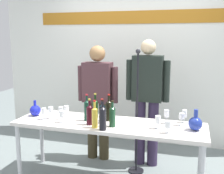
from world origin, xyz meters
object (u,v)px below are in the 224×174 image
object	(u,v)px
decanter_blue_right	(195,123)
wine_glass_right_3	(184,114)
wine_bottle_5	(95,108)
wine_bottle_6	(90,114)
decanter_blue_left	(35,110)
presenter_left	(98,96)
wine_glass_right_0	(168,125)
wine_bottle_7	(102,113)
wine_glass_right_1	(158,120)
wine_glass_left_0	(66,109)
wine_glass_left_4	(61,110)
wine_glass_right_2	(166,114)
display_table	(108,128)
wine_glass_left_2	(51,110)
wine_bottle_1	(103,117)
wine_bottle_2	(95,116)
wine_bottle_0	(112,116)
wine_bottle_4	(87,110)
wine_glass_left_1	(62,114)
wine_bottle_3	(109,110)
microphone_stand	(137,132)
wine_glass_left_3	(44,111)
wine_glass_right_4	(182,117)

from	to	relation	value
decanter_blue_right	wine_glass_right_3	world-z (taller)	decanter_blue_right
wine_bottle_5	wine_bottle_6	size ratio (longest dim) A/B	1.02
decanter_blue_left	presenter_left	size ratio (longest dim) A/B	0.12
wine_bottle_6	wine_glass_right_0	bearing A→B (deg)	-2.38
wine_bottle_7	wine_glass_right_3	xyz separation A→B (m)	(0.91, 0.29, -0.02)
wine_bottle_6	wine_glass_right_1	world-z (taller)	wine_bottle_6
presenter_left	wine_glass_left_0	bearing A→B (deg)	-115.74
wine_glass_left_4	wine_glass_right_2	bearing A→B (deg)	8.45
wine_bottle_5	display_table	bearing A→B (deg)	-35.47
wine_glass_right_3	display_table	bearing A→B (deg)	-162.64
wine_glass_right_0	decanter_blue_left	bearing A→B (deg)	174.04
display_table	wine_bottle_5	world-z (taller)	wine_bottle_5
decanter_blue_right	presenter_left	size ratio (longest dim) A/B	0.14
wine_glass_left_2	wine_glass_right_1	bearing A→B (deg)	-0.63
decanter_blue_left	wine_bottle_7	bearing A→B (deg)	-2.97
display_table	wine_bottle_5	bearing A→B (deg)	144.53
wine_bottle_1	wine_glass_right_2	bearing A→B (deg)	33.32
decanter_blue_right	wine_glass_left_0	distance (m)	1.56
wine_glass_left_4	wine_glass_right_1	world-z (taller)	wine_glass_left_4
wine_glass_left_0	wine_bottle_2	bearing A→B (deg)	-33.45
wine_bottle_0	wine_glass_left_4	size ratio (longest dim) A/B	1.94
decanter_blue_right	display_table	bearing A→B (deg)	-178.92
wine_bottle_4	wine_glass_left_2	xyz separation A→B (m)	(-0.46, -0.04, -0.03)
display_table	wine_bottle_5	distance (m)	0.32
wine_bottle_2	wine_glass_left_1	distance (m)	0.44
wine_bottle_1	wine_bottle_6	size ratio (longest dim) A/B	1.10
wine_bottle_3	wine_glass_right_3	world-z (taller)	wine_bottle_3
wine_bottle_5	wine_glass_left_2	distance (m)	0.54
display_table	wine_bottle_1	size ratio (longest dim) A/B	6.69
wine_bottle_0	microphone_stand	bearing A→B (deg)	69.17
wine_bottle_4	wine_glass_right_0	size ratio (longest dim) A/B	2.49
wine_glass_left_2	wine_bottle_3	bearing A→B (deg)	9.48
wine_bottle_5	wine_glass_left_4	xyz separation A→B (m)	(-0.38, -0.17, -0.02)
wine_glass_left_3	wine_glass_right_3	distance (m)	1.67
wine_bottle_4	wine_glass_left_4	xyz separation A→B (m)	(-0.32, -0.03, -0.03)
wine_bottle_7	wine_glass_left_3	bearing A→B (deg)	-174.67
wine_bottle_5	microphone_stand	size ratio (longest dim) A/B	0.19
display_table	wine_glass_left_1	bearing A→B (deg)	-165.31
wine_glass_left_1	wine_glass_right_2	size ratio (longest dim) A/B	0.86
wine_glass_left_1	wine_glass_right_2	xyz separation A→B (m)	(1.17, 0.30, 0.02)
decanter_blue_right	wine_bottle_0	xyz separation A→B (m)	(-0.89, -0.13, 0.05)
wine_bottle_7	wine_glass_right_3	bearing A→B (deg)	17.83
wine_glass_right_3	microphone_stand	bearing A→B (deg)	170.05
wine_bottle_3	wine_glass_right_4	distance (m)	0.84
wine_glass_left_3	decanter_blue_left	bearing A→B (deg)	149.07
wine_glass_right_0	wine_bottle_6	bearing A→B (deg)	177.62
wine_glass_right_0	wine_bottle_3	bearing A→B (deg)	161.24
presenter_left	wine_glass_right_3	bearing A→B (deg)	-16.83
wine_bottle_4	wine_bottle_5	distance (m)	0.15
display_table	wine_glass_right_3	size ratio (longest dim) A/B	14.59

